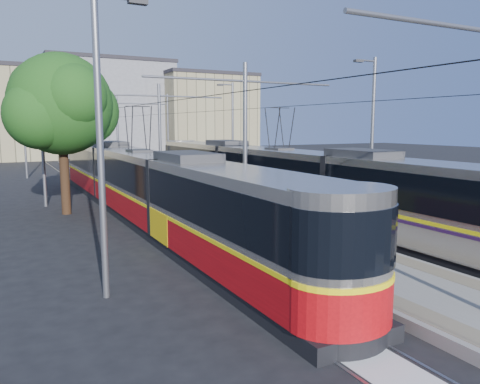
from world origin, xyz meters
TOP-DOWN VIEW (x-y plane):
  - ground at (0.00, 0.00)m, footprint 160.00×160.00m
  - platform at (0.00, 17.00)m, footprint 4.00×50.00m
  - tactile_strip_left at (-1.45, 17.00)m, footprint 0.70×50.00m
  - tactile_strip_right at (1.45, 17.00)m, footprint 0.70×50.00m
  - rails at (0.00, 17.00)m, footprint 8.71×70.00m
  - track_arrow at (-3.60, -3.00)m, footprint 1.20×5.00m
  - tram_left at (-3.60, 12.31)m, footprint 2.43×32.38m
  - tram_right at (3.60, 10.81)m, footprint 2.43×32.00m
  - catenary at (0.00, 14.15)m, footprint 9.20×70.00m
  - street_lamps at (-0.00, 21.00)m, footprint 15.18×38.22m
  - shelter at (-0.07, 15.89)m, footprint 0.83×1.21m
  - tree at (-6.44, 15.27)m, footprint 5.64×5.22m
  - building_centre at (6.00, 64.00)m, footprint 18.36×14.28m
  - building_right at (20.00, 58.00)m, footprint 14.28×10.20m

SIDE VIEW (x-z plane):
  - ground at x=0.00m, z-range 0.00..0.00m
  - track_arrow at x=-3.60m, z-range 0.00..0.01m
  - rails at x=0.00m, z-range 0.00..0.03m
  - platform at x=0.00m, z-range 0.00..0.30m
  - tactile_strip_left at x=-1.45m, z-range 0.30..0.31m
  - tactile_strip_right at x=1.45m, z-range 0.30..0.31m
  - shelter at x=-0.07m, z-range 0.36..2.86m
  - tram_left at x=-3.60m, z-range -1.05..4.45m
  - tram_right at x=3.60m, z-range -0.89..4.61m
  - street_lamps at x=0.00m, z-range 0.18..8.18m
  - catenary at x=0.00m, z-range 1.02..8.02m
  - tree at x=-6.44m, z-range 1.44..9.64m
  - building_right at x=20.00m, z-range 0.01..12.50m
  - building_centre at x=6.00m, z-range 0.01..14.26m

